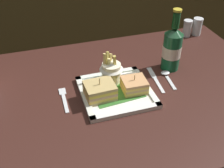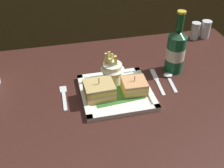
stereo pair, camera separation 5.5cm
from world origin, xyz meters
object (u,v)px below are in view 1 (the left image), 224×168
Objects in this scene: square_plate at (116,92)px; pepper_shaker at (197,28)px; dining_table at (108,119)px; spoon at (167,75)px; beer_bottle at (172,48)px; knife at (155,78)px; sandwich_half_left at (100,91)px; salt_shaker at (187,29)px; sandwich_half_right at (134,85)px; fork at (64,98)px; fries_cup at (111,69)px.

square_plate is 0.61m from pepper_shaker.
spoon reaches higher than dining_table.
knife is (-0.09, -0.05, -0.09)m from beer_bottle.
sandwich_half_left is 0.62m from salt_shaker.
salt_shaker is at bearing 40.38° from sandwich_half_right.
dining_table is 9.43× the size of fork.
sandwich_half_left is 0.10m from fries_cup.
sandwich_half_left is 1.20× the size of sandwich_half_right.
beer_bottle is 0.13m from knife.
fries_cup is 1.50× the size of salt_shaker.
beer_bottle reaches higher than fork.
sandwich_half_left is 0.76× the size of fork.
fries_cup reaches higher than dining_table.
sandwich_half_right is at bearing -150.77° from beer_bottle.
dining_table is 14.81× the size of sandwich_half_right.
beer_bottle is at bearing 18.87° from sandwich_half_left.
pepper_shaker is (0.57, 0.34, -0.00)m from sandwich_half_left.
dining_table is 16.01× the size of salt_shaker.
pepper_shaker reaches higher than spoon.
sandwich_half_right is at bearing -51.38° from fries_cup.
dining_table is 0.24m from knife.
fork is at bearing -177.46° from knife.
spoon is at bearing 3.09° from knife.
fries_cup is at bearing -152.78° from pepper_shaker.
fries_cup is at bearing 173.01° from knife.
fries_cup is at bearing 11.21° from fork.
beer_bottle reaches higher than fries_cup.
salt_shaker is (0.20, 0.23, -0.06)m from beer_bottle.
sandwich_half_left reaches higher than pepper_shaker.
knife is 0.45m from pepper_shaker.
fries_cup reaches higher than square_plate.
sandwich_half_left is at bearing -147.00° from salt_shaker.
fries_cup is at bearing 128.62° from sandwich_half_right.
sandwich_half_right is 0.23m from beer_bottle.
fries_cup is (0.06, 0.08, 0.03)m from sandwich_half_left.
knife is 0.05m from spoon.
spoon is 0.41m from pepper_shaker.
spoon is (0.22, 0.04, -0.00)m from square_plate.
pepper_shaker is at bearing 27.22° from fries_cup.
sandwich_half_left is at bearing -144.03° from dining_table.
dining_table is 0.20m from fries_cup.
sandwich_half_right is 0.56m from pepper_shaker.
spoon is (0.28, 0.06, -0.03)m from sandwich_half_left.
square_plate is at bearing -159.61° from beer_bottle.
pepper_shaker is (0.51, 0.26, -0.03)m from fries_cup.
beer_bottle is (0.28, 0.08, 0.22)m from dining_table.
pepper_shaker reaches higher than dining_table.
pepper_shaker is at bearing 41.78° from beer_bottle.
fork is at bearing 175.02° from dining_table.
sandwich_half_left reaches higher than spoon.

